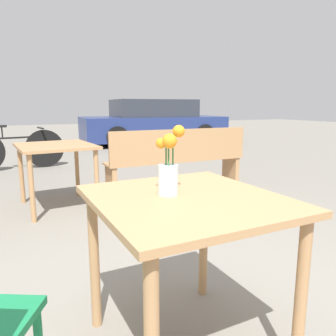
{
  "coord_description": "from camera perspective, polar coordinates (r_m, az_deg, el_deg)",
  "views": [
    {
      "loc": [
        -0.66,
        -1.2,
        1.14
      ],
      "look_at": [
        -0.06,
        0.06,
        0.87
      ],
      "focal_mm": 35.0,
      "sensor_mm": 36.0,
      "label": 1
    }
  ],
  "objects": [
    {
      "name": "table_back",
      "position": [
        3.83,
        -18.94,
        2.33
      ],
      "size": [
        0.85,
        0.96,
        0.72
      ],
      "color": "tan",
      "rests_on": "ground_plane"
    },
    {
      "name": "parked_car",
      "position": [
        10.01,
        -2.66,
        7.87
      ],
      "size": [
        4.31,
        2.12,
        1.31
      ],
      "color": "navy",
      "rests_on": "ground_plane"
    },
    {
      "name": "bicycle",
      "position": [
        6.45,
        -25.06,
        2.92
      ],
      "size": [
        1.7,
        0.44,
        0.81
      ],
      "color": "black",
      "rests_on": "ground_plane"
    },
    {
      "name": "table_front",
      "position": [
        1.46,
        3.22,
        -9.35
      ],
      "size": [
        0.79,
        0.85,
        0.75
      ],
      "color": "tan",
      "rests_on": "ground_plane"
    },
    {
      "name": "bench_middle",
      "position": [
        4.2,
        1.87,
        1.71
      ],
      "size": [
        1.87,
        0.36,
        0.85
      ],
      "color": "tan",
      "rests_on": "ground_plane"
    },
    {
      "name": "flower_vase",
      "position": [
        1.43,
        0.11,
        -0.53
      ],
      "size": [
        0.12,
        0.13,
        0.31
      ],
      "color": "silver",
      "rests_on": "table_front"
    }
  ]
}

